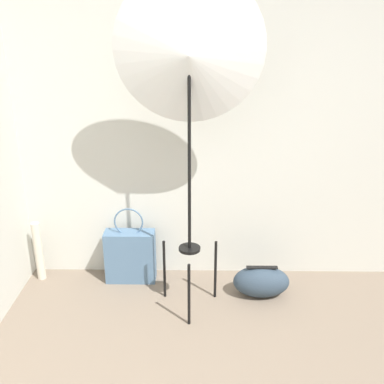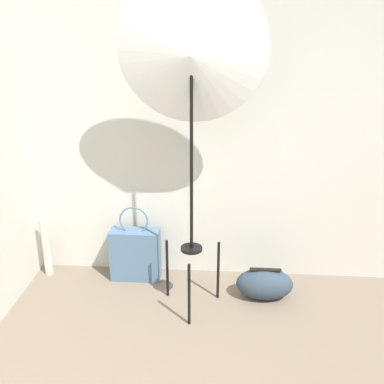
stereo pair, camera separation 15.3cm
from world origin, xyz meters
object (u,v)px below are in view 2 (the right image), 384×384
(duffel_bag, at_px, (264,284))
(paper_roll, at_px, (46,247))
(tote_bag, at_px, (135,254))
(photo_umbrella, at_px, (191,55))

(duffel_bag, distance_m, paper_roll, 1.74)
(tote_bag, distance_m, paper_roll, 0.72)
(tote_bag, height_order, duffel_bag, tote_bag)
(duffel_bag, relative_size, paper_roll, 0.86)
(duffel_bag, bearing_deg, tote_bag, 168.32)
(photo_umbrella, distance_m, duffel_bag, 1.71)
(tote_bag, relative_size, duffel_bag, 1.47)
(photo_umbrella, bearing_deg, tote_bag, 144.16)
(tote_bag, relative_size, paper_roll, 1.27)
(tote_bag, bearing_deg, duffel_bag, -11.68)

